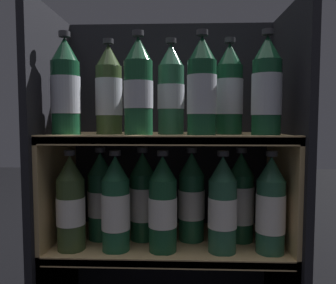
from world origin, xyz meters
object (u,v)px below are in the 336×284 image
at_px(bottle_upper_front_1, 138,89).
at_px(bottle_lower_back_1, 143,198).
at_px(bottle_lower_front_0, 71,205).
at_px(bottle_lower_back_0, 101,197).
at_px(bottle_upper_front_2, 202,89).
at_px(bottle_upper_front_0, 66,89).
at_px(bottle_lower_front_4, 271,207).
at_px(bottle_lower_front_1, 116,206).
at_px(bottle_upper_front_3, 267,89).
at_px(bottle_lower_back_3, 241,199).
at_px(bottle_lower_front_3, 223,206).
at_px(bottle_upper_back_0, 109,92).
at_px(bottle_upper_back_2, 229,92).
at_px(bottle_lower_back_2, 191,198).
at_px(bottle_upper_back_1, 171,91).
at_px(bottle_lower_front_2, 163,206).

bearing_deg(bottle_upper_front_1, bottle_lower_back_1, 90.03).
height_order(bottle_lower_front_0, bottle_lower_back_0, same).
bearing_deg(bottle_upper_front_1, bottle_upper_front_2, 0.00).
distance_m(bottle_upper_front_0, bottle_lower_front_4, 0.63).
height_order(bottle_lower_front_1, bottle_lower_back_1, same).
xyz_separation_m(bottle_upper_front_2, bottle_upper_front_3, (0.17, 0.00, -0.00)).
bearing_deg(bottle_lower_front_4, bottle_lower_back_0, 169.86).
height_order(bottle_upper_front_0, bottle_lower_front_0, bottle_upper_front_0).
xyz_separation_m(bottle_lower_front_4, bottle_lower_back_3, (-0.06, 0.09, -0.00)).
height_order(bottle_upper_front_0, bottle_lower_back_0, bottle_upper_front_0).
xyz_separation_m(bottle_upper_front_1, bottle_lower_front_3, (0.22, 0.00, -0.31)).
xyz_separation_m(bottle_lower_front_1, bottle_lower_back_0, (-0.06, 0.09, 0.00)).
bearing_deg(bottle_upper_front_1, bottle_lower_back_3, 16.51).
distance_m(bottle_upper_back_0, bottle_lower_back_1, 0.33).
distance_m(bottle_lower_front_3, bottle_lower_back_3, 0.11).
bearing_deg(bottle_upper_back_2, bottle_upper_front_1, -161.19).
relative_size(bottle_upper_back_0, bottle_lower_back_2, 1.00).
bearing_deg(bottle_upper_front_0, bottle_lower_back_1, 23.69).
bearing_deg(bottle_upper_front_0, bottle_upper_back_1, 17.07).
distance_m(bottle_upper_front_1, bottle_upper_back_1, 0.12).
bearing_deg(bottle_upper_back_2, bottle_lower_front_4, -40.18).
height_order(bottle_upper_front_2, bottle_upper_back_0, same).
bearing_deg(bottle_lower_front_4, bottle_upper_front_0, 180.00).
bearing_deg(bottle_lower_back_0, bottle_upper_front_2, -16.28).
bearing_deg(bottle_lower_front_1, bottle_upper_front_0, -180.00).
bearing_deg(bottle_lower_front_0, bottle_lower_back_1, 24.50).
relative_size(bottle_upper_back_0, bottle_lower_back_0, 1.00).
bearing_deg(bottle_upper_back_1, bottle_lower_back_0, 180.00).
relative_size(bottle_lower_front_4, bottle_lower_back_3, 1.00).
xyz_separation_m(bottle_upper_front_1, bottle_upper_back_1, (0.08, 0.09, 0.00)).
bearing_deg(bottle_lower_back_3, bottle_lower_front_0, -169.82).
bearing_deg(bottle_upper_front_1, bottle_lower_back_2, 30.64).
height_order(bottle_lower_front_0, bottle_lower_front_3, same).
bearing_deg(bottle_upper_back_2, bottle_upper_front_0, -169.15).
bearing_deg(bottle_upper_front_1, bottle_upper_back_0, 138.74).
relative_size(bottle_lower_back_0, bottle_lower_back_3, 1.00).
distance_m(bottle_upper_front_0, bottle_lower_front_0, 0.31).
bearing_deg(bottle_upper_front_3, bottle_lower_front_0, -180.00).
relative_size(bottle_upper_front_3, bottle_lower_back_0, 1.00).
bearing_deg(bottle_upper_back_1, bottle_upper_front_2, -45.69).
xyz_separation_m(bottle_upper_front_2, bottle_lower_back_2, (-0.02, 0.09, -0.31)).
relative_size(bottle_upper_front_2, bottle_lower_back_2, 1.00).
distance_m(bottle_lower_back_2, bottle_lower_back_3, 0.14).
relative_size(bottle_lower_back_1, bottle_lower_back_3, 1.00).
xyz_separation_m(bottle_lower_front_2, bottle_lower_back_1, (-0.06, 0.09, -0.00)).
bearing_deg(bottle_lower_front_4, bottle_upper_front_3, 180.00).
relative_size(bottle_lower_front_0, bottle_lower_front_3, 1.00).
relative_size(bottle_lower_front_4, bottle_lower_back_0, 1.00).
bearing_deg(bottle_upper_front_2, bottle_lower_front_4, 0.00).
height_order(bottle_upper_front_1, bottle_upper_back_0, same).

